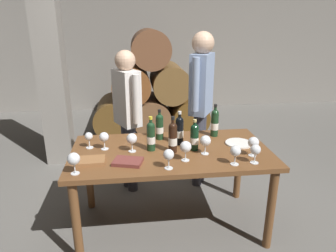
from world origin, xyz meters
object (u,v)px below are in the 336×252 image
(wine_glass_6, at_px, (186,147))
(wine_glass_1, at_px, (253,143))
(wine_glass_0, at_px, (205,141))
(wine_glass_3, at_px, (132,139))
(wine_bottle_2, at_px, (173,137))
(leather_ledger, at_px, (91,161))
(wine_bottle_0, at_px, (160,126))
(wine_glass_7, at_px, (169,155))
(dining_table, at_px, (171,160))
(tasting_notebook, at_px, (128,162))
(wine_bottle_5, at_px, (194,137))
(wine_glass_4, at_px, (104,137))
(sommelier_presenting, at_px, (201,96))
(wine_bottle_3, at_px, (151,136))
(wine_bottle_1, at_px, (215,123))
(taster_seated_left, at_px, (127,110))
(wine_glass_2, at_px, (89,137))
(serving_plate, at_px, (239,143))
(wine_bottle_4, at_px, (179,130))
(wine_glass_9, at_px, (236,151))
(wine_glass_8, at_px, (256,150))
(wine_glass_5, at_px, (74,159))

(wine_glass_6, bearing_deg, wine_glass_1, 2.45)
(wine_glass_0, height_order, wine_glass_3, same)
(wine_bottle_2, xyz_separation_m, leather_ledger, (-0.67, -0.12, -0.12))
(wine_glass_1, xyz_separation_m, wine_glass_6, (-0.56, -0.02, 0.00))
(wine_bottle_0, xyz_separation_m, wine_glass_7, (0.01, -0.62, -0.01))
(dining_table, bearing_deg, tasting_notebook, -149.53)
(wine_bottle_5, height_order, wine_glass_4, wine_bottle_5)
(wine_glass_7, relative_size, sommelier_presenting, 0.09)
(wine_bottle_3, bearing_deg, wine_bottle_1, 23.20)
(wine_glass_6, bearing_deg, taster_seated_left, 115.87)
(dining_table, distance_m, wine_glass_2, 0.74)
(wine_bottle_2, xyz_separation_m, wine_glass_0, (0.26, -0.07, -0.02))
(wine_glass_7, bearing_deg, wine_glass_4, 139.60)
(wine_bottle_3, bearing_deg, wine_glass_4, 170.64)
(wine_bottle_2, bearing_deg, wine_bottle_3, 160.06)
(wine_bottle_3, height_order, serving_plate, wine_bottle_3)
(wine_bottle_4, distance_m, wine_glass_6, 0.35)
(wine_glass_3, relative_size, leather_ledger, 0.74)
(wine_glass_2, bearing_deg, tasting_notebook, -46.26)
(wine_glass_0, xyz_separation_m, serving_plate, (0.35, 0.17, -0.11))
(wine_glass_9, distance_m, taster_seated_left, 1.34)
(wine_bottle_1, xyz_separation_m, wine_glass_8, (0.16, -0.62, -0.03))
(serving_plate, bearing_deg, wine_glass_3, -176.85)
(wine_glass_2, height_order, wine_glass_7, wine_glass_7)
(leather_ledger, bearing_deg, wine_bottle_1, 20.57)
(wine_glass_7, relative_size, taster_seated_left, 0.10)
(wine_glass_8, height_order, serving_plate, wine_glass_8)
(wine_bottle_2, xyz_separation_m, wine_bottle_3, (-0.18, 0.06, -0.01))
(wine_glass_4, height_order, sommelier_presenting, sommelier_presenting)
(wine_bottle_1, height_order, wine_glass_5, wine_bottle_1)
(wine_glass_7, bearing_deg, taster_seated_left, 106.09)
(dining_table, xyz_separation_m, wine_glass_2, (-0.70, 0.13, 0.19))
(wine_glass_1, distance_m, sommelier_presenting, 0.99)
(wine_bottle_1, relative_size, wine_glass_7, 2.02)
(wine_bottle_5, height_order, wine_glass_9, wine_bottle_5)
(wine_bottle_3, height_order, sommelier_presenting, sommelier_presenting)
(wine_glass_0, height_order, wine_glass_5, wine_glass_5)
(leather_ledger, bearing_deg, wine_bottle_2, 8.72)
(wine_glass_5, bearing_deg, wine_bottle_4, 29.42)
(dining_table, distance_m, wine_bottle_3, 0.28)
(wine_glass_6, distance_m, wine_glass_8, 0.54)
(wine_bottle_2, bearing_deg, wine_glass_4, 167.26)
(wine_glass_4, bearing_deg, leather_ledger, -109.65)
(wine_glass_3, relative_size, wine_glass_4, 1.05)
(serving_plate, bearing_deg, wine_bottle_0, 162.99)
(wine_glass_3, xyz_separation_m, wine_glass_5, (-0.42, -0.35, 0.00))
(wine_glass_6, bearing_deg, wine_glass_5, -171.70)
(wine_bottle_0, bearing_deg, wine_bottle_5, -47.13)
(wine_bottle_4, bearing_deg, dining_table, -125.61)
(taster_seated_left, bearing_deg, wine_bottle_1, -27.48)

